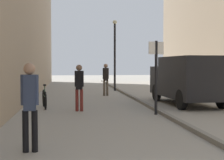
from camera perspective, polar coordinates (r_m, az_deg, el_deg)
name	(u,v)px	position (r m, az deg, el deg)	size (l,w,h in m)	color
ground_plane	(108,104)	(14.88, -0.73, -4.16)	(80.00, 80.00, 0.00)	gray
kerb_strip	(142,102)	(15.12, 5.25, -3.83)	(0.16, 40.00, 0.12)	slate
pedestrian_main_foreground	(106,77)	(18.76, -1.08, 0.46)	(0.35, 0.25, 1.81)	brown
pedestrian_mid_block	(30,101)	(6.90, -13.93, -3.49)	(0.36, 0.23, 1.81)	black
pedestrian_far_crossing	(79,84)	(12.62, -5.65, -0.75)	(0.34, 0.25, 1.77)	maroon
delivery_van	(187,79)	(15.04, 12.71, 0.24)	(2.10, 4.90, 2.11)	black
street_sign_post	(156,71)	(11.78, 7.58, 1.55)	(0.58, 0.20, 2.60)	black
lamp_post	(115,50)	(22.48, 0.48, 5.10)	(0.28, 0.28, 4.76)	black
bicycle_leaning	(44,99)	(13.76, -11.52, -3.18)	(0.32, 1.76, 0.98)	black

